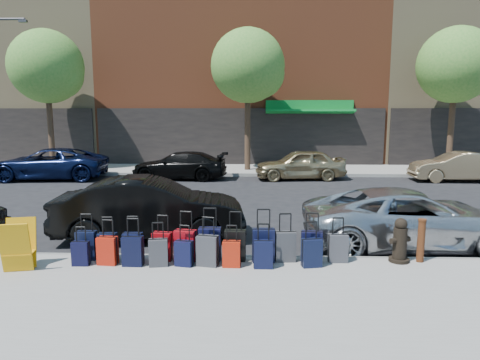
{
  "coord_description": "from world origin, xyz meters",
  "views": [
    {
      "loc": [
        0.9,
        -13.04,
        3.07
      ],
      "look_at": [
        0.49,
        -1.5,
        1.29
      ],
      "focal_mm": 32.0,
      "sensor_mm": 36.0,
      "label": 1
    }
  ],
  "objects_px": {
    "car_far_0": "(49,164)",
    "car_far_1": "(179,165)",
    "display_rack": "(18,246)",
    "fire_hydrant": "(400,242)",
    "tree_left": "(49,69)",
    "car_near_2": "(410,218)",
    "car_far_2": "(300,164)",
    "car_far_3": "(458,167)",
    "tree_center": "(250,68)",
    "tree_right": "(458,67)",
    "suitcase_front_5": "(210,244)",
    "bollard": "(421,240)",
    "car_near_1": "(151,209)"
  },
  "relations": [
    {
      "from": "car_far_0",
      "to": "car_far_1",
      "type": "distance_m",
      "value": 6.17
    },
    {
      "from": "display_rack",
      "to": "car_far_1",
      "type": "bearing_deg",
      "value": 73.67
    },
    {
      "from": "fire_hydrant",
      "to": "tree_left",
      "type": "bearing_deg",
      "value": 110.0
    },
    {
      "from": "car_near_2",
      "to": "car_far_2",
      "type": "height_order",
      "value": "car_far_2"
    },
    {
      "from": "fire_hydrant",
      "to": "car_far_3",
      "type": "xyz_separation_m",
      "value": [
        6.4,
        11.47,
        0.12
      ]
    },
    {
      "from": "display_rack",
      "to": "car_far_1",
      "type": "distance_m",
      "value": 12.48
    },
    {
      "from": "display_rack",
      "to": "car_far_2",
      "type": "xyz_separation_m",
      "value": [
        6.57,
        12.55,
        0.09
      ]
    },
    {
      "from": "car_far_1",
      "to": "tree_center",
      "type": "bearing_deg",
      "value": 131.0
    },
    {
      "from": "tree_right",
      "to": "car_near_2",
      "type": "bearing_deg",
      "value": -117.54
    },
    {
      "from": "display_rack",
      "to": "car_far_3",
      "type": "distance_m",
      "value": 18.36
    },
    {
      "from": "tree_right",
      "to": "tree_center",
      "type": "bearing_deg",
      "value": 180.0
    },
    {
      "from": "suitcase_front_5",
      "to": "car_far_1",
      "type": "distance_m",
      "value": 12.07
    },
    {
      "from": "fire_hydrant",
      "to": "bollard",
      "type": "bearing_deg",
      "value": -23.23
    },
    {
      "from": "suitcase_front_5",
      "to": "car_far_3",
      "type": "height_order",
      "value": "car_far_3"
    },
    {
      "from": "tree_center",
      "to": "car_far_2",
      "type": "height_order",
      "value": "tree_center"
    },
    {
      "from": "display_rack",
      "to": "car_near_2",
      "type": "bearing_deg",
      "value": 3.01
    },
    {
      "from": "bollard",
      "to": "car_far_1",
      "type": "bearing_deg",
      "value": 120.5
    },
    {
      "from": "tree_left",
      "to": "display_rack",
      "type": "relative_size",
      "value": 7.61
    },
    {
      "from": "display_rack",
      "to": "car_far_2",
      "type": "distance_m",
      "value": 14.16
    },
    {
      "from": "suitcase_front_5",
      "to": "car_far_0",
      "type": "height_order",
      "value": "car_far_0"
    },
    {
      "from": "car_near_2",
      "to": "car_far_3",
      "type": "xyz_separation_m",
      "value": [
        5.69,
        9.97,
        0.0
      ]
    },
    {
      "from": "car_near_1",
      "to": "car_near_2",
      "type": "xyz_separation_m",
      "value": [
        6.17,
        -0.42,
        -0.08
      ]
    },
    {
      "from": "car_near_1",
      "to": "suitcase_front_5",
      "type": "bearing_deg",
      "value": -146.13
    },
    {
      "from": "suitcase_front_5",
      "to": "tree_left",
      "type": "bearing_deg",
      "value": 124.44
    },
    {
      "from": "fire_hydrant",
      "to": "car_far_0",
      "type": "height_order",
      "value": "car_far_0"
    },
    {
      "from": "tree_left",
      "to": "suitcase_front_5",
      "type": "distance_m",
      "value": 18.03
    },
    {
      "from": "car_far_2",
      "to": "car_far_3",
      "type": "bearing_deg",
      "value": 81.5
    },
    {
      "from": "car_near_2",
      "to": "car_far_0",
      "type": "bearing_deg",
      "value": 50.86
    },
    {
      "from": "tree_left",
      "to": "car_near_1",
      "type": "bearing_deg",
      "value": -56.34
    },
    {
      "from": "fire_hydrant",
      "to": "suitcase_front_5",
      "type": "bearing_deg",
      "value": 156.76
    },
    {
      "from": "tree_left",
      "to": "tree_center",
      "type": "bearing_deg",
      "value": 0.0
    },
    {
      "from": "fire_hydrant",
      "to": "car_far_3",
      "type": "relative_size",
      "value": 0.22
    },
    {
      "from": "tree_center",
      "to": "tree_right",
      "type": "bearing_deg",
      "value": 0.0
    },
    {
      "from": "car_near_2",
      "to": "car_far_1",
      "type": "relative_size",
      "value": 1.08
    },
    {
      "from": "bollard",
      "to": "display_rack",
      "type": "xyz_separation_m",
      "value": [
        -7.74,
        -0.73,
        0.02
      ]
    },
    {
      "from": "display_rack",
      "to": "car_far_2",
      "type": "relative_size",
      "value": 0.23
    },
    {
      "from": "car_near_2",
      "to": "car_far_0",
      "type": "height_order",
      "value": "car_far_0"
    },
    {
      "from": "bollard",
      "to": "car_far_1",
      "type": "height_order",
      "value": "car_far_1"
    },
    {
      "from": "car_far_1",
      "to": "car_far_3",
      "type": "height_order",
      "value": "car_far_3"
    },
    {
      "from": "car_near_2",
      "to": "car_far_3",
      "type": "height_order",
      "value": "car_far_3"
    },
    {
      "from": "car_far_1",
      "to": "car_near_1",
      "type": "bearing_deg",
      "value": 10.11
    },
    {
      "from": "car_far_1",
      "to": "car_far_2",
      "type": "height_order",
      "value": "car_far_2"
    },
    {
      "from": "bollard",
      "to": "car_near_2",
      "type": "height_order",
      "value": "car_near_2"
    },
    {
      "from": "fire_hydrant",
      "to": "bollard",
      "type": "height_order",
      "value": "fire_hydrant"
    },
    {
      "from": "suitcase_front_5",
      "to": "fire_hydrant",
      "type": "bearing_deg",
      "value": 0.36
    },
    {
      "from": "display_rack",
      "to": "car_near_2",
      "type": "distance_m",
      "value": 8.34
    },
    {
      "from": "car_near_2",
      "to": "car_far_2",
      "type": "bearing_deg",
      "value": 5.59
    },
    {
      "from": "tree_center",
      "to": "car_near_1",
      "type": "distance_m",
      "value": 13.35
    },
    {
      "from": "car_far_1",
      "to": "car_far_3",
      "type": "xyz_separation_m",
      "value": [
        12.89,
        -0.26,
        0.03
      ]
    },
    {
      "from": "car_far_0",
      "to": "car_far_1",
      "type": "xyz_separation_m",
      "value": [
        6.16,
        0.3,
        -0.09
      ]
    }
  ]
}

